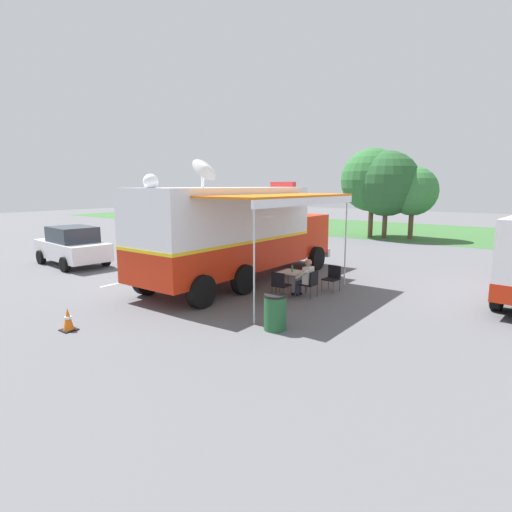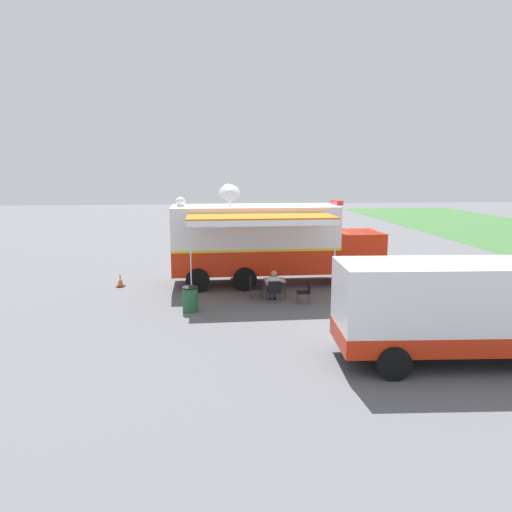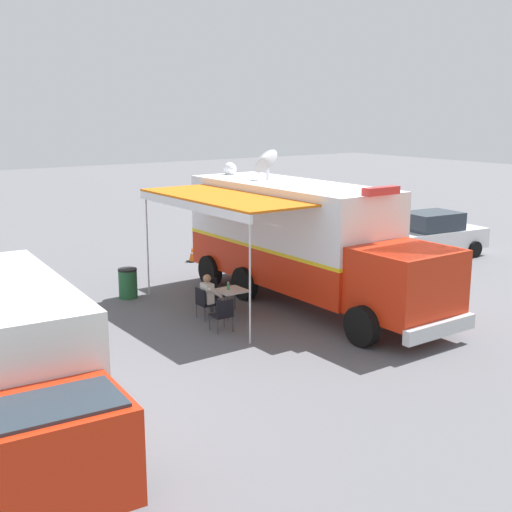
{
  "view_description": "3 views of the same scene",
  "coord_description": "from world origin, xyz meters",
  "px_view_note": "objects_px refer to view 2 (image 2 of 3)",
  "views": [
    {
      "loc": [
        9.68,
        -10.88,
        3.57
      ],
      "look_at": [
        1.84,
        -0.61,
        1.36
      ],
      "focal_mm": 28.94,
      "sensor_mm": 36.0,
      "label": 1
    },
    {
      "loc": [
        20.94,
        -2.06,
        5.07
      ],
      "look_at": [
        1.8,
        -0.11,
        1.58
      ],
      "focal_mm": 33.65,
      "sensor_mm": 36.0,
      "label": 2
    },
    {
      "loc": [
        12.11,
        15.52,
        5.62
      ],
      "look_at": [
        1.65,
        0.63,
        1.6
      ],
      "focal_mm": 46.7,
      "sensor_mm": 36.0,
      "label": 3
    }
  ],
  "objects_px": {
    "folding_chair_at_table": "(274,290)",
    "traffic_cone": "(120,280)",
    "car_behind_truck": "(220,239)",
    "trash_bin": "(190,299)",
    "folding_table": "(274,281)",
    "seated_responder": "(274,285)",
    "folding_chair_spare_by_truck": "(306,290)",
    "water_bottle": "(273,277)",
    "support_truck": "(457,312)",
    "command_truck": "(271,241)",
    "folding_chair_beside_table": "(253,286)"
  },
  "relations": [
    {
      "from": "folding_chair_at_table",
      "to": "support_truck",
      "type": "xyz_separation_m",
      "value": [
        6.16,
        3.98,
        0.87
      ]
    },
    {
      "from": "traffic_cone",
      "to": "support_truck",
      "type": "xyz_separation_m",
      "value": [
        9.41,
        10.33,
        1.11
      ]
    },
    {
      "from": "traffic_cone",
      "to": "car_behind_truck",
      "type": "relative_size",
      "value": 0.13
    },
    {
      "from": "folding_chair_at_table",
      "to": "folding_chair_beside_table",
      "type": "height_order",
      "value": "same"
    },
    {
      "from": "folding_table",
      "to": "trash_bin",
      "type": "distance_m",
      "value": 3.67
    },
    {
      "from": "command_truck",
      "to": "folding_chair_at_table",
      "type": "height_order",
      "value": "command_truck"
    },
    {
      "from": "trash_bin",
      "to": "support_truck",
      "type": "distance_m",
      "value": 8.98
    },
    {
      "from": "water_bottle",
      "to": "traffic_cone",
      "type": "distance_m",
      "value": 6.9
    },
    {
      "from": "command_truck",
      "to": "support_truck",
      "type": "bearing_deg",
      "value": 21.38
    },
    {
      "from": "folding_chair_at_table",
      "to": "traffic_cone",
      "type": "distance_m",
      "value": 7.14
    },
    {
      "from": "command_truck",
      "to": "car_behind_truck",
      "type": "xyz_separation_m",
      "value": [
        -8.11,
        -2.04,
        -1.06
      ]
    },
    {
      "from": "support_truck",
      "to": "car_behind_truck",
      "type": "xyz_separation_m",
      "value": [
        -17.49,
        -5.71,
        -0.51
      ]
    },
    {
      "from": "folding_chair_spare_by_truck",
      "to": "car_behind_truck",
      "type": "bearing_deg",
      "value": -165.66
    },
    {
      "from": "seated_responder",
      "to": "folding_chair_spare_by_truck",
      "type": "bearing_deg",
      "value": 73.84
    },
    {
      "from": "command_truck",
      "to": "traffic_cone",
      "type": "height_order",
      "value": "command_truck"
    },
    {
      "from": "folding_table",
      "to": "folding_chair_at_table",
      "type": "xyz_separation_m",
      "value": [
        0.8,
        -0.12,
        -0.16
      ]
    },
    {
      "from": "water_bottle",
      "to": "trash_bin",
      "type": "bearing_deg",
      "value": -64.32
    },
    {
      "from": "folding_chair_beside_table",
      "to": "folding_table",
      "type": "bearing_deg",
      "value": 96.76
    },
    {
      "from": "folding_table",
      "to": "folding_chair_at_table",
      "type": "distance_m",
      "value": 0.82
    },
    {
      "from": "support_truck",
      "to": "car_behind_truck",
      "type": "distance_m",
      "value": 18.41
    },
    {
      "from": "water_bottle",
      "to": "support_truck",
      "type": "xyz_separation_m",
      "value": [
        6.91,
        3.92,
        0.55
      ]
    },
    {
      "from": "water_bottle",
      "to": "folding_chair_beside_table",
      "type": "height_order",
      "value": "water_bottle"
    },
    {
      "from": "seated_responder",
      "to": "traffic_cone",
      "type": "xyz_separation_m",
      "value": [
        -3.06,
        -6.35,
        -0.37
      ]
    },
    {
      "from": "support_truck",
      "to": "car_behind_truck",
      "type": "bearing_deg",
      "value": -161.92
    },
    {
      "from": "traffic_cone",
      "to": "seated_responder",
      "type": "bearing_deg",
      "value": 64.25
    },
    {
      "from": "command_truck",
      "to": "folding_chair_beside_table",
      "type": "xyz_separation_m",
      "value": [
        2.52,
        -1.04,
        -1.43
      ]
    },
    {
      "from": "folding_chair_spare_by_truck",
      "to": "folding_chair_at_table",
      "type": "bearing_deg",
      "value": -97.57
    },
    {
      "from": "folding_chair_spare_by_truck",
      "to": "seated_responder",
      "type": "relative_size",
      "value": 0.7
    },
    {
      "from": "command_truck",
      "to": "folding_chair_beside_table",
      "type": "height_order",
      "value": "command_truck"
    },
    {
      "from": "folding_chair_at_table",
      "to": "traffic_cone",
      "type": "xyz_separation_m",
      "value": [
        -3.25,
        -6.35,
        -0.23
      ]
    },
    {
      "from": "folding_chair_beside_table",
      "to": "seated_responder",
      "type": "height_order",
      "value": "seated_responder"
    },
    {
      "from": "car_behind_truck",
      "to": "folding_chair_spare_by_truck",
      "type": "bearing_deg",
      "value": 14.34
    },
    {
      "from": "car_behind_truck",
      "to": "support_truck",
      "type": "bearing_deg",
      "value": 18.08
    },
    {
      "from": "traffic_cone",
      "to": "folding_chair_beside_table",
      "type": "bearing_deg",
      "value": 65.57
    },
    {
      "from": "traffic_cone",
      "to": "support_truck",
      "type": "bearing_deg",
      "value": 47.65
    },
    {
      "from": "folding_chair_at_table",
      "to": "support_truck",
      "type": "distance_m",
      "value": 7.38
    },
    {
      "from": "seated_responder",
      "to": "folding_table",
      "type": "bearing_deg",
      "value": 169.07
    },
    {
      "from": "support_truck",
      "to": "seated_responder",
      "type": "bearing_deg",
      "value": -147.94
    },
    {
      "from": "folding_table",
      "to": "folding_chair_beside_table",
      "type": "height_order",
      "value": "folding_chair_beside_table"
    },
    {
      "from": "folding_table",
      "to": "support_truck",
      "type": "bearing_deg",
      "value": 29.0
    },
    {
      "from": "folding_chair_at_table",
      "to": "trash_bin",
      "type": "xyz_separation_m",
      "value": [
        0.81,
        -3.17,
        -0.06
      ]
    },
    {
      "from": "command_truck",
      "to": "folding_chair_at_table",
      "type": "distance_m",
      "value": 3.54
    },
    {
      "from": "seated_responder",
      "to": "traffic_cone",
      "type": "bearing_deg",
      "value": -115.75
    },
    {
      "from": "water_bottle",
      "to": "trash_bin",
      "type": "distance_m",
      "value": 3.6
    },
    {
      "from": "folding_table",
      "to": "car_behind_truck",
      "type": "distance_m",
      "value": 10.69
    },
    {
      "from": "folding_chair_spare_by_truck",
      "to": "command_truck",
      "type": "bearing_deg",
      "value": -165.11
    },
    {
      "from": "support_truck",
      "to": "folding_chair_at_table",
      "type": "bearing_deg",
      "value": -147.17
    },
    {
      "from": "command_truck",
      "to": "car_behind_truck",
      "type": "height_order",
      "value": "command_truck"
    },
    {
      "from": "command_truck",
      "to": "trash_bin",
      "type": "relative_size",
      "value": 10.45
    },
    {
      "from": "folding_chair_at_table",
      "to": "seated_responder",
      "type": "xyz_separation_m",
      "value": [
        -0.19,
        -0.0,
        0.14
      ]
    }
  ]
}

